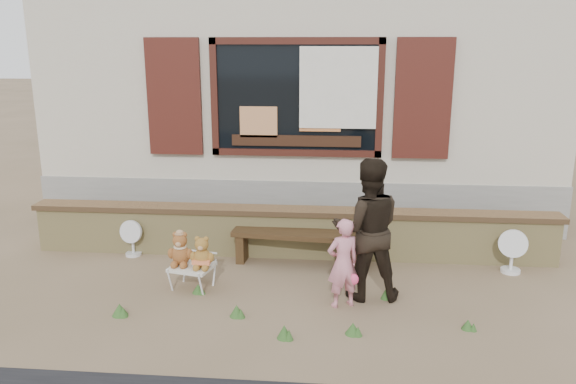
# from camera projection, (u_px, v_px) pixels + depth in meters

# --- Properties ---
(ground) EXTENTS (80.00, 80.00, 0.00)m
(ground) POSITION_uv_depth(u_px,v_px,m) (284.00, 285.00, 6.74)
(ground) COLOR brown
(ground) RESTS_ON ground
(shopfront) EXTENTS (8.04, 5.13, 4.00)m
(shopfront) POSITION_uv_depth(u_px,v_px,m) (306.00, 88.00, 10.55)
(shopfront) COLOR #ABA08A
(shopfront) RESTS_ON ground
(brick_wall) EXTENTS (7.10, 0.36, 0.67)m
(brick_wall) POSITION_uv_depth(u_px,v_px,m) (291.00, 231.00, 7.61)
(brick_wall) COLOR tan
(brick_wall) RESTS_ON ground
(bench) EXTENTS (1.77, 0.53, 0.45)m
(bench) POSITION_uv_depth(u_px,v_px,m) (299.00, 241.00, 7.30)
(bench) COLOR #322111
(bench) RESTS_ON ground
(folding_chair) EXTENTS (0.54, 0.50, 0.29)m
(folding_chair) POSITION_uv_depth(u_px,v_px,m) (192.00, 268.00, 6.59)
(folding_chair) COLOR silver
(folding_chair) RESTS_ON ground
(teddy_bear_left) EXTENTS (0.35, 0.32, 0.41)m
(teddy_bear_left) POSITION_uv_depth(u_px,v_px,m) (180.00, 248.00, 6.57)
(teddy_bear_left) COLOR brown
(teddy_bear_left) RESTS_ON folding_chair
(teddy_bear_right) EXTENTS (0.33, 0.30, 0.38)m
(teddy_bear_right) POSITION_uv_depth(u_px,v_px,m) (202.00, 251.00, 6.49)
(teddy_bear_right) COLOR brown
(teddy_bear_right) RESTS_ON folding_chair
(child) EXTENTS (0.43, 0.37, 1.01)m
(child) POSITION_uv_depth(u_px,v_px,m) (343.00, 263.00, 6.08)
(child) COLOR pink
(child) RESTS_ON ground
(adult) EXTENTS (0.84, 0.68, 1.62)m
(adult) POSITION_uv_depth(u_px,v_px,m) (367.00, 229.00, 6.24)
(adult) COLOR black
(adult) RESTS_ON ground
(fan_left) EXTENTS (0.32, 0.21, 0.51)m
(fan_left) POSITION_uv_depth(u_px,v_px,m) (132.00, 238.00, 7.63)
(fan_left) COLOR silver
(fan_left) RESTS_ON ground
(fan_right) EXTENTS (0.37, 0.24, 0.57)m
(fan_right) POSITION_uv_depth(u_px,v_px,m) (512.00, 251.00, 7.04)
(fan_right) COLOR white
(fan_right) RESTS_ON ground
(grass_tufts) EXTENTS (3.78, 1.11, 0.14)m
(grass_tufts) POSITION_uv_depth(u_px,v_px,m) (267.00, 313.00, 5.90)
(grass_tufts) COLOR #325923
(grass_tufts) RESTS_ON ground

